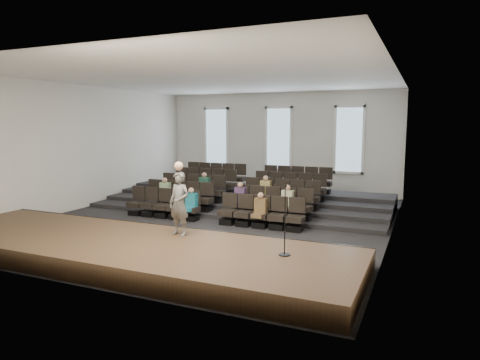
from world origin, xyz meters
The scene contains 14 objects.
ground centered at (0.00, 0.00, 0.00)m, with size 14.00×14.00×0.00m, color black.
ceiling centered at (0.00, 0.00, 5.01)m, with size 12.00×14.00×0.02m, color white.
wall_back centered at (0.00, 7.02, 2.50)m, with size 12.00×0.04×5.00m, color silver.
wall_front centered at (0.00, -7.02, 2.50)m, with size 12.00×0.04×5.00m, color silver.
wall_left centered at (-6.02, 0.00, 2.50)m, with size 0.04×14.00×5.00m, color silver.
wall_right centered at (6.02, 0.00, 2.50)m, with size 0.04×14.00×5.00m, color silver.
stage centered at (0.00, -5.10, 0.25)m, with size 11.80×3.60×0.50m, color #422C1C.
stage_lip centered at (0.00, -3.33, 0.25)m, with size 11.80×0.06×0.52m, color black.
risers centered at (0.00, 3.17, 0.20)m, with size 11.80×4.80×0.60m.
seating_rows centered at (0.00, 1.54, 0.68)m, with size 6.80×4.70×1.67m.
windows centered at (0.00, 6.95, 2.70)m, with size 8.44×0.10×3.24m.
audience centered at (0.28, 0.45, 0.83)m, with size 5.45×2.64×1.10m.
speaker centered at (0.98, -4.11, 1.35)m, with size 0.62×0.41×1.70m, color #5B5856.
mic_stand centered at (4.07, -4.68, 0.98)m, with size 0.27×0.27×1.61m.
Camera 1 is at (6.90, -13.63, 3.42)m, focal length 32.00 mm.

